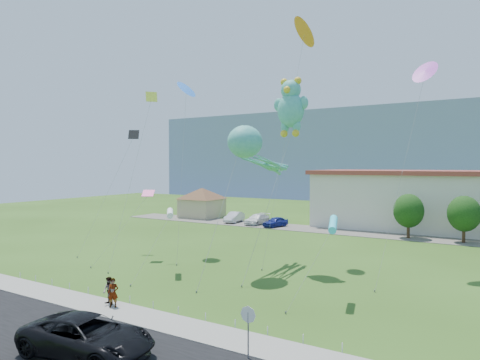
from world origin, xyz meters
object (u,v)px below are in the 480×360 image
object	(u,v)px
parked_car_white	(257,219)
octopus_kite	(252,150)
parked_car_silver	(234,217)
suv	(87,336)
pavilion	(202,200)
pedestrian_right	(109,291)
teddy_bear_kite	(291,106)
parked_car_blue	(275,222)
pedestrian_left	(113,293)
stop_sign	(248,319)

from	to	relation	value
parked_car_white	octopus_kite	bearing A→B (deg)	-60.42
parked_car_silver	suv	bearing A→B (deg)	-74.27
pavilion	pedestrian_right	size ratio (longest dim) A/B	5.23
teddy_bear_kite	pedestrian_right	bearing A→B (deg)	-110.73
pavilion	teddy_bear_kite	bearing A→B (deg)	-42.14
parked_car_white	parked_car_blue	distance (m)	3.74
pedestrian_left	parked_car_silver	size ratio (longest dim) A/B	0.38
parked_car_white	octopus_kite	size ratio (longest dim) A/B	0.42
pedestrian_right	parked_car_white	world-z (taller)	pedestrian_right
stop_sign	parked_car_blue	world-z (taller)	stop_sign
pedestrian_right	parked_car_white	distance (m)	38.82
stop_sign	pedestrian_right	xyz separation A→B (m)	(-11.28, 1.89, -0.89)
octopus_kite	parked_car_silver	bearing A→B (deg)	124.55
octopus_kite	parked_car_white	bearing A→B (deg)	117.83
teddy_bear_kite	octopus_kite	bearing A→B (deg)	-130.35
pedestrian_left	teddy_bear_kite	distance (m)	20.70
suv	teddy_bear_kite	distance (m)	24.39
stop_sign	parked_car_white	distance (m)	44.78
pedestrian_right	octopus_kite	distance (m)	15.76
parked_car_silver	parked_car_white	world-z (taller)	parked_car_silver
suv	pedestrian_right	distance (m)	7.25
parked_car_silver	octopus_kite	xyz separation A→B (m)	(17.46, -25.37, 9.36)
pavilion	stop_sign	world-z (taller)	pavilion
suv	pedestrian_right	size ratio (longest dim) A/B	3.73
pedestrian_right	parked_car_white	bearing A→B (deg)	113.58
pedestrian_left	octopus_kite	bearing A→B (deg)	47.75
pedestrian_right	parked_car_white	xyz separation A→B (m)	(-9.92, 37.53, -0.17)
parked_car_blue	teddy_bear_kite	distance (m)	27.92
stop_sign	parked_car_silver	world-z (taller)	stop_sign
pedestrian_right	parked_car_white	size ratio (longest dim) A/B	0.34
pavilion	pedestrian_right	world-z (taller)	pavilion
pavilion	stop_sign	distance (m)	53.90
pedestrian_left	teddy_bear_kite	size ratio (longest dim) A/B	0.11
parked_car_silver	parked_car_blue	xyz separation A→B (m)	(7.75, -1.22, -0.07)
suv	parked_car_blue	xyz separation A→B (m)	(-11.03, 42.00, -0.20)
suv	octopus_kite	distance (m)	20.14
parked_car_silver	octopus_kite	bearing A→B (deg)	-63.20
stop_sign	pedestrian_right	distance (m)	11.47
pedestrian_left	teddy_bear_kite	xyz separation A→B (m)	(5.12, 15.24, 13.04)
suv	pedestrian_left	bearing A→B (deg)	30.01
stop_sign	parked_car_silver	xyz separation A→B (m)	(-25.36, 39.59, -1.02)
parked_car_white	teddy_bear_kite	size ratio (longest dim) A/B	0.32
stop_sign	teddy_bear_kite	distance (m)	21.59
pedestrian_right	teddy_bear_kite	world-z (taller)	teddy_bear_kite
suv	octopus_kite	bearing A→B (deg)	-3.49
stop_sign	parked_car_white	size ratio (longest dim) A/B	0.48
pavilion	parked_car_blue	bearing A→B (deg)	-13.57
pavilion	octopus_kite	distance (m)	38.60
stop_sign	parked_car_silver	bearing A→B (deg)	122.64
pedestrian_right	parked_car_blue	distance (m)	37.02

